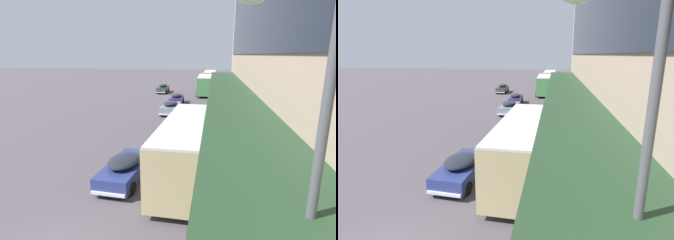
{
  "view_description": "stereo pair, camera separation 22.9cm",
  "coord_description": "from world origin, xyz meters",
  "views": [
    {
      "loc": [
        5.11,
        -6.09,
        6.7
      ],
      "look_at": [
        1.39,
        15.39,
        1.26
      ],
      "focal_mm": 28.0,
      "sensor_mm": 36.0,
      "label": 1
    },
    {
      "loc": [
        5.34,
        -6.05,
        6.7
      ],
      "look_at": [
        1.39,
        15.39,
        1.26
      ],
      "focal_mm": 28.0,
      "sensor_mm": 36.0,
      "label": 2
    }
  ],
  "objects": [
    {
      "name": "transit_bus_kerbside_front",
      "position": [
        3.78,
        7.64,
        1.89
      ],
      "size": [
        2.89,
        9.41,
        3.29
      ],
      "color": "tan",
      "rests_on": "ground"
    },
    {
      "name": "sedan_far_back",
      "position": [
        -3.88,
        40.57,
        0.79
      ],
      "size": [
        1.89,
        4.91,
        1.59
      ],
      "color": "#2A3727",
      "rests_on": "ground"
    },
    {
      "name": "transit_bus_kerbside_rear",
      "position": [
        4.3,
        51.59,
        1.9
      ],
      "size": [
        2.85,
        10.57,
        3.3
      ],
      "color": "#AD2D29",
      "rests_on": "ground"
    },
    {
      "name": "sedan_second_near",
      "position": [
        0.14,
        29.71,
        0.76
      ],
      "size": [
        1.92,
        4.59,
        1.53
      ],
      "color": "navy",
      "rests_on": "ground"
    },
    {
      "name": "street_lamp",
      "position": [
        6.64,
        -1.89,
        4.5
      ],
      "size": [
        1.5,
        0.28,
        7.54
      ],
      "color": "#4C4C51",
      "rests_on": "sidewalk_kerb"
    },
    {
      "name": "pedestrian_at_kerb",
      "position": [
        6.59,
        7.47,
        1.18
      ],
      "size": [
        0.51,
        0.44,
        1.86
      ],
      "color": "black",
      "rests_on": "sidewalk_kerb"
    },
    {
      "name": "sedan_second_mid",
      "position": [
        0.59,
        6.5,
        0.75
      ],
      "size": [
        2.13,
        4.74,
        1.49
      ],
      "color": "navy",
      "rests_on": "ground"
    },
    {
      "name": "fire_hydrant",
      "position": [
        6.47,
        17.34,
        0.49
      ],
      "size": [
        0.2,
        0.4,
        0.7
      ],
      "color": "#B52116",
      "rests_on": "sidewalk_kerb"
    },
    {
      "name": "transit_bus_kerbside_far",
      "position": [
        3.78,
        39.7,
        1.86
      ],
      "size": [
        2.94,
        9.89,
        3.23
      ],
      "color": "#478A4E",
      "rests_on": "ground"
    },
    {
      "name": "sedan_lead_near",
      "position": [
        0.27,
        23.71,
        0.75
      ],
      "size": [
        2.11,
        5.1,
        1.48
      ],
      "color": "gray",
      "rests_on": "ground"
    }
  ]
}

